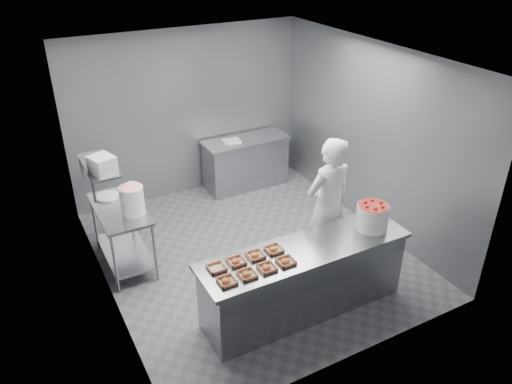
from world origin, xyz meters
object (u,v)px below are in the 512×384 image
tray_4 (216,268)px  appliance (102,165)px  tray_5 (236,261)px  glaze_bucket (132,200)px  tray_2 (267,268)px  tray_3 (286,261)px  worker (328,206)px  strawberry_tub (372,216)px  prep_table (122,227)px  tray_7 (274,249)px  tray_6 (255,255)px  tray_1 (247,274)px  tray_0 (227,281)px  service_counter (304,279)px  back_counter (246,162)px

tray_4 → appliance: 1.88m
tray_5 → glaze_bucket: glaze_bucket is taller
glaze_bucket → tray_2: bearing=-63.5°
tray_3 → worker: 1.31m
tray_5 → strawberry_tub: (1.78, -0.14, 0.15)m
prep_table → strawberry_tub: bearing=-37.1°
prep_table → strawberry_tub: size_ratio=3.08×
prep_table → tray_7: size_ratio=6.40×
tray_4 → tray_6: (0.48, -0.00, 0.00)m
tray_1 → tray_3: 0.48m
tray_5 → worker: (1.56, 0.47, 0.03)m
prep_table → strawberry_tub: strawberry_tub is taller
tray_7 → tray_0: bearing=-159.9°
tray_5 → appliance: 1.98m
tray_2 → worker: size_ratio=0.10×
tray_0 → tray_2: same height
tray_0 → tray_4: bearing=89.3°
glaze_bucket → tray_4: bearing=-74.3°
strawberry_tub → tray_7: bearing=173.7°
tray_4 → tray_5: size_ratio=1.00×
tray_7 → strawberry_tub: size_ratio=0.48×
tray_3 → tray_0: bearing=180.0°
service_counter → tray_7: (-0.35, 0.13, 0.47)m
tray_4 → glaze_bucket: glaze_bucket is taller
back_counter → tray_1: 3.83m
worker → tray_1: bearing=19.2°
back_counter → tray_5: tray_5 is taller
tray_3 → tray_5: 0.55m
tray_7 → appliance: size_ratio=0.65×
back_counter → tray_7: size_ratio=8.01×
tray_0 → strawberry_tub: 2.03m
service_counter → appliance: 2.76m
strawberry_tub → service_counter: bearing=179.3°
back_counter → tray_2: bearing=-113.8°
back_counter → appliance: appliance is taller
tray_6 → worker: bearing=19.5°
tray_1 → strawberry_tub: strawberry_tub is taller
tray_0 → worker: bearing=22.1°
tray_1 → worker: worker is taller
tray_2 → appliance: 2.31m
tray_2 → tray_3: same height
tray_6 → glaze_bucket: 1.85m
prep_table → tray_7: (1.30, -1.82, 0.33)m
service_counter → tray_2: (-0.59, -0.13, 0.47)m
tray_2 → tray_5: same height
tray_3 → tray_7: (0.00, 0.26, 0.00)m
tray_2 → glaze_bucket: size_ratio=0.41×
tray_1 → tray_3: size_ratio=1.00×
tray_6 → strawberry_tub: 1.55m
service_counter → tray_3: tray_3 is taller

